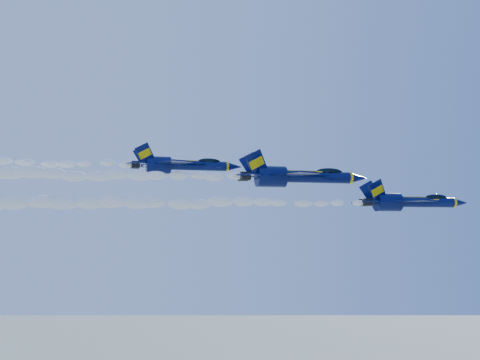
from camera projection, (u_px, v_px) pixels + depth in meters
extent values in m
cylinder|color=#080F3D|center=(426.00, 202.00, 81.46)|extent=(8.22, 1.37, 1.37)
ellipsoid|color=#080F3D|center=(388.00, 202.00, 79.99)|extent=(1.42, 2.46, 5.84)
cone|color=#080F3D|center=(460.00, 203.00, 82.80)|extent=(2.37, 1.37, 1.37)
cylinder|color=yellow|center=(453.00, 203.00, 82.52)|extent=(0.32, 1.42, 1.42)
ellipsoid|color=black|center=(436.00, 197.00, 81.91)|extent=(3.29, 1.07, 0.90)
cube|color=yellow|center=(436.00, 199.00, 81.88)|extent=(3.83, 0.91, 0.16)
cube|color=#080F3D|center=(413.00, 201.00, 76.89)|extent=(4.89, 5.80, 0.16)
cube|color=#080F3D|center=(386.00, 203.00, 83.93)|extent=(4.89, 5.80, 0.16)
cube|color=yellow|center=(422.00, 200.00, 77.23)|extent=(2.20, 4.57, 0.09)
cube|color=yellow|center=(394.00, 203.00, 84.26)|extent=(2.20, 4.57, 0.09)
cube|color=#080F3D|center=(377.00, 191.00, 78.67)|extent=(2.97, 0.94, 3.20)
cube|color=#080F3D|center=(370.00, 192.00, 80.52)|extent=(2.97, 0.94, 3.20)
cylinder|color=black|center=(368.00, 202.00, 78.60)|extent=(1.10, 1.00, 1.00)
cylinder|color=black|center=(364.00, 203.00, 79.75)|extent=(1.10, 1.00, 1.00)
cube|color=yellow|center=(408.00, 197.00, 80.82)|extent=(10.04, 0.32, 0.07)
ellipsoid|color=white|center=(141.00, 202.00, 71.67)|extent=(57.93, 2.16, 1.95)
cylinder|color=#080F3D|center=(317.00, 177.00, 84.54)|extent=(9.78, 1.63, 1.63)
ellipsoid|color=#080F3D|center=(271.00, 177.00, 82.79)|extent=(1.70, 2.94, 6.96)
cone|color=#080F3D|center=(358.00, 178.00, 86.14)|extent=(2.83, 1.63, 1.63)
cylinder|color=yellow|center=(350.00, 178.00, 85.81)|extent=(0.38, 1.70, 1.70)
ellipsoid|color=black|center=(329.00, 172.00, 85.07)|extent=(3.91, 1.27, 1.08)
cube|color=yellow|center=(329.00, 174.00, 85.05)|extent=(4.57, 1.09, 0.20)
cube|color=#080F3D|center=(295.00, 174.00, 79.10)|extent=(5.83, 6.91, 0.20)
cube|color=#080F3D|center=(275.00, 179.00, 87.49)|extent=(5.83, 6.91, 0.20)
cube|color=yellow|center=(306.00, 173.00, 79.50)|extent=(2.62, 5.44, 0.11)
cube|color=yellow|center=(284.00, 178.00, 87.88)|extent=(2.62, 5.44, 0.11)
cube|color=#080F3D|center=(256.00, 163.00, 81.22)|extent=(3.54, 1.12, 3.81)
cube|color=#080F3D|center=(252.00, 165.00, 83.42)|extent=(3.54, 1.12, 3.81)
cylinder|color=black|center=(246.00, 176.00, 81.14)|extent=(1.30, 1.20, 1.20)
cylinder|color=black|center=(243.00, 177.00, 82.50)|extent=(1.30, 1.20, 1.20)
cube|color=yellow|center=(295.00, 171.00, 83.78)|extent=(11.96, 0.38, 0.09)
ellipsoid|color=white|center=(14.00, 174.00, 74.30)|extent=(57.93, 2.58, 2.32)
cylinder|color=#080F3D|center=(198.00, 166.00, 85.28)|extent=(8.14, 1.36, 1.36)
ellipsoid|color=#080F3D|center=(158.00, 165.00, 83.83)|extent=(1.41, 2.44, 5.79)
cone|color=#080F3D|center=(234.00, 167.00, 86.61)|extent=(2.35, 1.36, 1.36)
cylinder|color=yellow|center=(227.00, 167.00, 86.34)|extent=(0.32, 1.41, 1.41)
ellipsoid|color=black|center=(209.00, 161.00, 85.73)|extent=(3.25, 1.06, 0.89)
cube|color=yellow|center=(209.00, 163.00, 85.70)|extent=(3.80, 0.90, 0.16)
cube|color=#080F3D|center=(174.00, 162.00, 80.76)|extent=(4.85, 5.74, 0.16)
cube|color=#080F3D|center=(166.00, 168.00, 87.73)|extent=(4.85, 5.74, 0.16)
cube|color=yellow|center=(183.00, 162.00, 81.09)|extent=(2.18, 4.53, 0.09)
cube|color=yellow|center=(175.00, 167.00, 88.06)|extent=(2.18, 4.53, 0.09)
cube|color=#080F3D|center=(145.00, 154.00, 82.52)|extent=(2.94, 0.93, 3.17)
cube|color=#080F3D|center=(143.00, 155.00, 84.35)|extent=(2.94, 0.93, 3.17)
cylinder|color=black|center=(136.00, 164.00, 82.46)|extent=(1.08, 0.99, 0.99)
cylinder|color=black|center=(135.00, 165.00, 83.59)|extent=(1.08, 0.99, 0.99)
cube|color=yellow|center=(180.00, 160.00, 84.65)|extent=(9.94, 0.32, 0.07)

